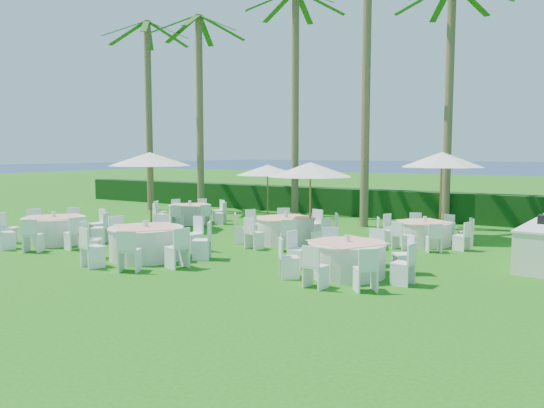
{
  "coord_description": "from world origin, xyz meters",
  "views": [
    {
      "loc": [
        9.23,
        -10.16,
        2.85
      ],
      "look_at": [
        0.88,
        3.24,
        1.3
      ],
      "focal_mm": 35.0,
      "sensor_mm": 36.0,
      "label": 1
    }
  ],
  "objects_px": {
    "banquet_table_c": "(347,258)",
    "banquet_table_b": "(146,242)",
    "umbrella_a": "(150,159)",
    "umbrella_d": "(442,160)",
    "umbrella_c": "(268,170)",
    "banquet_table_a": "(54,229)",
    "banquet_table_e": "(286,229)",
    "banquet_table_d": "(190,213)",
    "banquet_table_f": "(424,232)",
    "umbrella_b": "(310,170)"
  },
  "relations": [
    {
      "from": "banquet_table_b",
      "to": "banquet_table_e",
      "type": "relative_size",
      "value": 1.06
    },
    {
      "from": "umbrella_d",
      "to": "umbrella_a",
      "type": "bearing_deg",
      "value": -160.1
    },
    {
      "from": "umbrella_b",
      "to": "banquet_table_a",
      "type": "bearing_deg",
      "value": -150.05
    },
    {
      "from": "banquet_table_a",
      "to": "banquet_table_c",
      "type": "distance_m",
      "value": 9.61
    },
    {
      "from": "banquet_table_b",
      "to": "umbrella_d",
      "type": "xyz_separation_m",
      "value": [
        5.79,
        7.52,
        2.15
      ]
    },
    {
      "from": "banquet_table_d",
      "to": "umbrella_c",
      "type": "xyz_separation_m",
      "value": [
        2.73,
        1.54,
        1.75
      ]
    },
    {
      "from": "banquet_table_a",
      "to": "banquet_table_f",
      "type": "bearing_deg",
      "value": 30.76
    },
    {
      "from": "banquet_table_c",
      "to": "banquet_table_a",
      "type": "bearing_deg",
      "value": -175.2
    },
    {
      "from": "banquet_table_c",
      "to": "umbrella_d",
      "type": "height_order",
      "value": "umbrella_d"
    },
    {
      "from": "banquet_table_d",
      "to": "banquet_table_e",
      "type": "bearing_deg",
      "value": -19.49
    },
    {
      "from": "banquet_table_a",
      "to": "umbrella_c",
      "type": "bearing_deg",
      "value": 66.64
    },
    {
      "from": "banquet_table_c",
      "to": "banquet_table_b",
      "type": "bearing_deg",
      "value": -168.99
    },
    {
      "from": "umbrella_b",
      "to": "umbrella_d",
      "type": "xyz_separation_m",
      "value": [
        3.09,
        3.29,
        0.28
      ]
    },
    {
      "from": "banquet_table_a",
      "to": "umbrella_a",
      "type": "distance_m",
      "value": 4.38
    },
    {
      "from": "umbrella_a",
      "to": "banquet_table_e",
      "type": "bearing_deg",
      "value": 0.89
    },
    {
      "from": "banquet_table_b",
      "to": "banquet_table_c",
      "type": "height_order",
      "value": "banquet_table_b"
    },
    {
      "from": "banquet_table_d",
      "to": "umbrella_d",
      "type": "relative_size",
      "value": 1.02
    },
    {
      "from": "umbrella_d",
      "to": "banquet_table_b",
      "type": "bearing_deg",
      "value": -127.63
    },
    {
      "from": "umbrella_b",
      "to": "umbrella_c",
      "type": "distance_m",
      "value": 5.07
    },
    {
      "from": "banquet_table_d",
      "to": "banquet_table_f",
      "type": "height_order",
      "value": "banquet_table_d"
    },
    {
      "from": "umbrella_a",
      "to": "umbrella_c",
      "type": "bearing_deg",
      "value": 52.31
    },
    {
      "from": "banquet_table_e",
      "to": "umbrella_b",
      "type": "relative_size",
      "value": 1.23
    },
    {
      "from": "banquet_table_b",
      "to": "umbrella_d",
      "type": "height_order",
      "value": "umbrella_d"
    },
    {
      "from": "banquet_table_a",
      "to": "umbrella_b",
      "type": "xyz_separation_m",
      "value": [
        6.93,
        3.99,
        1.88
      ]
    },
    {
      "from": "banquet_table_e",
      "to": "umbrella_d",
      "type": "height_order",
      "value": "umbrella_d"
    },
    {
      "from": "umbrella_b",
      "to": "umbrella_c",
      "type": "height_order",
      "value": "umbrella_b"
    },
    {
      "from": "banquet_table_c",
      "to": "umbrella_c",
      "type": "distance_m",
      "value": 9.35
    },
    {
      "from": "banquet_table_d",
      "to": "banquet_table_e",
      "type": "xyz_separation_m",
      "value": [
        5.66,
        -2.0,
        0.03
      ]
    },
    {
      "from": "umbrella_a",
      "to": "umbrella_b",
      "type": "height_order",
      "value": "umbrella_a"
    },
    {
      "from": "banquet_table_c",
      "to": "banquet_table_f",
      "type": "xyz_separation_m",
      "value": [
        0.33,
        5.09,
        -0.04
      ]
    },
    {
      "from": "banquet_table_c",
      "to": "banquet_table_d",
      "type": "height_order",
      "value": "banquet_table_c"
    },
    {
      "from": "banquet_table_c",
      "to": "umbrella_a",
      "type": "bearing_deg",
      "value": 161.94
    },
    {
      "from": "banquet_table_d",
      "to": "umbrella_d",
      "type": "height_order",
      "value": "umbrella_d"
    },
    {
      "from": "umbrella_b",
      "to": "umbrella_d",
      "type": "distance_m",
      "value": 4.52
    },
    {
      "from": "banquet_table_e",
      "to": "umbrella_a",
      "type": "distance_m",
      "value": 6.12
    },
    {
      "from": "umbrella_b",
      "to": "banquet_table_d",
      "type": "bearing_deg",
      "value": 163.62
    },
    {
      "from": "umbrella_a",
      "to": "umbrella_d",
      "type": "relative_size",
      "value": 1.04
    },
    {
      "from": "umbrella_a",
      "to": "umbrella_b",
      "type": "relative_size",
      "value": 1.13
    },
    {
      "from": "banquet_table_b",
      "to": "banquet_table_f",
      "type": "xyz_separation_m",
      "value": [
        5.69,
        6.14,
        -0.08
      ]
    },
    {
      "from": "banquet_table_f",
      "to": "umbrella_a",
      "type": "distance_m",
      "value": 9.98
    },
    {
      "from": "umbrella_d",
      "to": "umbrella_c",
      "type": "bearing_deg",
      "value": 178.76
    },
    {
      "from": "umbrella_b",
      "to": "umbrella_c",
      "type": "xyz_separation_m",
      "value": [
        -3.72,
        3.43,
        -0.18
      ]
    },
    {
      "from": "banquet_table_d",
      "to": "banquet_table_e",
      "type": "distance_m",
      "value": 6.0
    },
    {
      "from": "banquet_table_b",
      "to": "umbrella_a",
      "type": "height_order",
      "value": "umbrella_a"
    },
    {
      "from": "banquet_table_a",
      "to": "umbrella_d",
      "type": "distance_m",
      "value": 12.57
    },
    {
      "from": "banquet_table_a",
      "to": "banquet_table_e",
      "type": "distance_m",
      "value": 7.26
    },
    {
      "from": "banquet_table_d",
      "to": "umbrella_b",
      "type": "distance_m",
      "value": 7.0
    },
    {
      "from": "banquet_table_c",
      "to": "umbrella_c",
      "type": "bearing_deg",
      "value": 133.9
    },
    {
      "from": "banquet_table_a",
      "to": "umbrella_c",
      "type": "relative_size",
      "value": 1.3
    },
    {
      "from": "banquet_table_f",
      "to": "umbrella_c",
      "type": "height_order",
      "value": "umbrella_c"
    }
  ]
}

